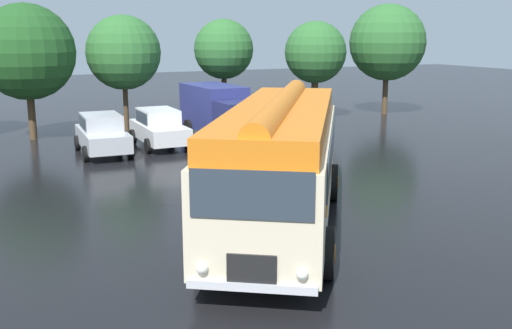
{
  "coord_description": "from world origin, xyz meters",
  "views": [
    {
      "loc": [
        -6.22,
        -13.45,
        5.04
      ],
      "look_at": [
        0.74,
        1.27,
        1.4
      ],
      "focal_mm": 42.0,
      "sensor_mm": 36.0,
      "label": 1
    }
  ],
  "objects": [
    {
      "name": "tree_right_of_centre",
      "position": [
        6.37,
        17.19,
        4.05
      ],
      "size": [
        3.24,
        3.24,
        5.7
      ],
      "color": "#4C3823",
      "rests_on": "ground"
    },
    {
      "name": "tree_extra_right",
      "position": [
        16.77,
        16.61,
        4.37
      ],
      "size": [
        4.61,
        4.61,
        6.67
      ],
      "color": "#4C3823",
      "rests_on": "ground"
    },
    {
      "name": "tree_left_of_centre",
      "position": [
        -3.72,
        16.51,
        4.13
      ],
      "size": [
        4.44,
        4.44,
        6.32
      ],
      "color": "#4C3823",
      "rests_on": "ground"
    },
    {
      "name": "vintage_bus",
      "position": [
        0.74,
        -0.24,
        1.89
      ],
      "size": [
        7.61,
        9.76,
        3.49
      ],
      "color": "beige",
      "rests_on": "ground"
    },
    {
      "name": "ground_plane",
      "position": [
        0.0,
        0.0,
        0.0
      ],
      "size": [
        120.0,
        120.0,
        0.0
      ],
      "primitive_type": "plane",
      "color": "black"
    },
    {
      "name": "box_van",
      "position": [
        4.31,
        12.86,
        1.36
      ],
      "size": [
        2.51,
        5.84,
        2.5
      ],
      "color": "navy",
      "rests_on": "ground"
    },
    {
      "name": "tree_far_right",
      "position": [
        11.83,
        16.62,
        3.86
      ],
      "size": [
        3.54,
        3.54,
        5.62
      ],
      "color": "#4C3823",
      "rests_on": "ground"
    },
    {
      "name": "tree_centre",
      "position": [
        0.73,
        16.93,
        4.03
      ],
      "size": [
        3.74,
        3.74,
        5.86
      ],
      "color": "#4C3823",
      "rests_on": "ground"
    },
    {
      "name": "car_mid_left",
      "position": [
        1.13,
        12.17,
        0.85
      ],
      "size": [
        1.98,
        4.21,
        1.66
      ],
      "color": "silver",
      "rests_on": "ground"
    },
    {
      "name": "car_near_left",
      "position": [
        -1.5,
        11.56,
        0.85
      ],
      "size": [
        2.07,
        4.26,
        1.66
      ],
      "color": "#B7BABF",
      "rests_on": "ground"
    }
  ]
}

